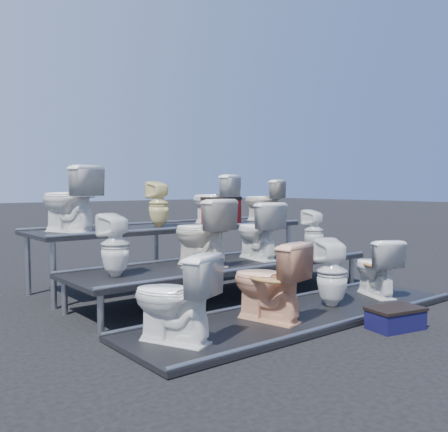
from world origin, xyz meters
TOP-DOWN VIEW (x-y plane):
  - ground at (0.00, 0.00)m, footprint 80.00×80.00m
  - tier_front at (0.00, -1.30)m, footprint 4.20×1.20m
  - tier_mid at (0.00, 0.00)m, footprint 4.20×1.20m
  - tier_back at (0.00, 1.30)m, footprint 4.20×1.20m
  - toilet_0 at (-1.66, -1.30)m, footprint 0.74×0.91m
  - toilet_1 at (-0.49, -1.30)m, footprint 0.63×0.90m
  - toilet_2 at (0.53, -1.30)m, footprint 0.46×0.47m
  - toilet_3 at (1.39, -1.30)m, footprint 0.67×0.82m
  - toilet_4 at (-1.58, 0.00)m, footprint 0.36×0.37m
  - toilet_5 at (-0.41, 0.00)m, footprint 0.59×0.89m
  - toilet_6 at (0.54, 0.00)m, footprint 0.54×0.82m
  - toilet_7 at (1.69, 0.00)m, footprint 0.30×0.31m
  - toilet_8 at (-1.59, 1.30)m, footprint 0.76×0.96m
  - toilet_9 at (-0.24, 1.30)m, footprint 0.31×0.32m
  - toilet_10 at (0.79, 1.30)m, footprint 0.68×0.86m
  - toilet_11 at (1.86, 1.30)m, footprint 0.61×0.78m
  - red_crate at (0.87, 1.22)m, footprint 0.63×0.56m
  - step_stool at (0.45, -2.19)m, footprint 0.60×0.43m

SIDE VIEW (x-z plane):
  - ground at x=0.00m, z-range 0.00..0.00m
  - tier_front at x=0.00m, z-range 0.00..0.06m
  - step_stool at x=0.45m, z-range 0.00..0.20m
  - tier_mid at x=0.00m, z-range 0.00..0.46m
  - toilet_3 at x=1.39m, z-range 0.06..0.79m
  - tier_back at x=0.00m, z-range 0.00..0.86m
  - toilet_2 at x=0.53m, z-range 0.06..0.85m
  - toilet_0 at x=-1.66m, z-range 0.06..0.87m
  - toilet_1 at x=-0.49m, z-range 0.06..0.89m
  - toilet_7 at x=1.69m, z-range 0.46..1.10m
  - toilet_4 at x=-1.58m, z-range 0.46..1.16m
  - toilet_6 at x=0.54m, z-range 0.46..1.24m
  - toilet_5 at x=-0.41m, z-range 0.46..1.30m
  - red_crate at x=0.87m, z-range 0.86..1.24m
  - toilet_9 at x=-0.24m, z-range 0.86..1.53m
  - toilet_11 at x=1.86m, z-range 0.86..1.56m
  - toilet_10 at x=0.79m, z-range 0.86..1.63m
  - toilet_8 at x=-1.59m, z-range 0.86..1.72m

